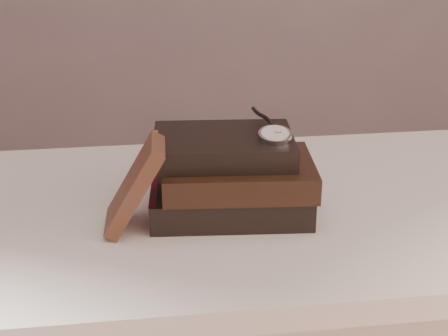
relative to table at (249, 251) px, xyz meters
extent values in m
cube|color=white|center=(0.00, 0.00, 0.07)|extent=(1.00, 0.60, 0.04)
cube|color=white|center=(0.00, 0.00, 0.01)|extent=(0.88, 0.49, 0.08)
cylinder|color=white|center=(-0.45, 0.25, -0.30)|extent=(0.05, 0.05, 0.71)
cylinder|color=white|center=(0.45, 0.25, -0.30)|extent=(0.05, 0.05, 0.71)
cube|color=black|center=(-0.04, -0.02, 0.12)|extent=(0.27, 0.19, 0.05)
cube|color=beige|center=(-0.03, -0.02, 0.12)|extent=(0.26, 0.18, 0.04)
cube|color=gold|center=(-0.16, 0.02, 0.12)|extent=(0.01, 0.01, 0.05)
cube|color=maroon|center=(-0.16, -0.01, 0.12)|extent=(0.02, 0.16, 0.05)
cube|color=black|center=(-0.02, -0.03, 0.16)|extent=(0.25, 0.18, 0.04)
cube|color=beige|center=(-0.02, -0.03, 0.16)|extent=(0.24, 0.17, 0.03)
cube|color=gold|center=(-0.14, 0.01, 0.16)|extent=(0.01, 0.01, 0.04)
cube|color=black|center=(-0.05, -0.01, 0.20)|extent=(0.23, 0.17, 0.04)
cube|color=beige|center=(-0.04, -0.01, 0.20)|extent=(0.23, 0.16, 0.03)
cube|color=gold|center=(-0.15, 0.02, 0.20)|extent=(0.01, 0.01, 0.04)
cube|color=#3D2117|center=(-0.19, -0.06, 0.16)|extent=(0.10, 0.10, 0.14)
cylinder|color=silver|center=(0.03, -0.04, 0.23)|extent=(0.06, 0.06, 0.02)
cylinder|color=white|center=(0.03, -0.04, 0.23)|extent=(0.05, 0.05, 0.01)
torus|color=silver|center=(0.03, -0.04, 0.23)|extent=(0.05, 0.05, 0.01)
cylinder|color=silver|center=(0.03, -0.01, 0.23)|extent=(0.01, 0.01, 0.01)
cube|color=black|center=(0.03, -0.03, 0.23)|extent=(0.00, 0.01, 0.00)
cube|color=black|center=(0.04, -0.04, 0.23)|extent=(0.01, 0.00, 0.00)
sphere|color=black|center=(0.03, 0.00, 0.23)|extent=(0.01, 0.01, 0.01)
sphere|color=black|center=(0.03, 0.01, 0.23)|extent=(0.01, 0.01, 0.01)
sphere|color=black|center=(0.03, 0.01, 0.23)|extent=(0.01, 0.01, 0.01)
sphere|color=black|center=(0.03, 0.02, 0.23)|extent=(0.01, 0.01, 0.01)
sphere|color=black|center=(0.03, 0.03, 0.23)|extent=(0.01, 0.01, 0.01)
sphere|color=black|center=(0.03, 0.04, 0.23)|extent=(0.01, 0.01, 0.01)
sphere|color=black|center=(0.02, 0.05, 0.23)|extent=(0.01, 0.01, 0.01)
sphere|color=black|center=(0.02, 0.06, 0.23)|extent=(0.01, 0.01, 0.01)
sphere|color=black|center=(0.02, 0.07, 0.23)|extent=(0.01, 0.01, 0.01)
sphere|color=black|center=(0.02, 0.07, 0.23)|extent=(0.01, 0.01, 0.01)
sphere|color=black|center=(0.02, 0.08, 0.23)|extent=(0.01, 0.01, 0.01)
torus|color=silver|center=(-0.15, 0.07, 0.16)|extent=(0.05, 0.02, 0.05)
torus|color=silver|center=(-0.09, 0.06, 0.16)|extent=(0.05, 0.02, 0.05)
cylinder|color=silver|center=(-0.12, 0.07, 0.17)|extent=(0.01, 0.00, 0.00)
cylinder|color=silver|center=(-0.16, 0.13, 0.16)|extent=(0.01, 0.11, 0.03)
cylinder|color=silver|center=(-0.06, 0.12, 0.16)|extent=(0.01, 0.11, 0.03)
camera|label=1|loc=(-0.18, -0.99, 0.58)|focal=53.49mm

